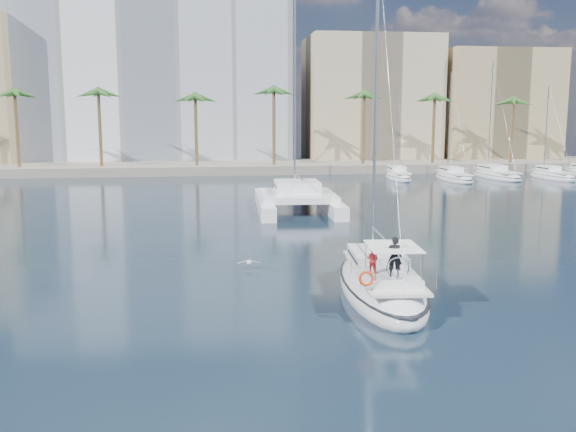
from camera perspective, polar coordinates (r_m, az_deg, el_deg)
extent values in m
plane|color=black|center=(32.52, -0.10, -5.70)|extent=(160.00, 160.00, 0.00)
cube|color=gray|center=(92.59, -4.77, 4.38)|extent=(120.00, 14.00, 1.20)
cube|color=white|center=(104.65, -11.89, 12.12)|extent=(42.00, 16.00, 28.00)
cube|color=tan|center=(104.45, 7.28, 10.05)|extent=(20.00, 14.00, 20.00)
cube|color=tan|center=(109.28, 17.88, 9.12)|extent=(18.00, 12.00, 18.00)
cylinder|color=brown|center=(88.32, -4.70, 7.17)|extent=(0.44, 0.44, 10.50)
sphere|color=#2B5B21|center=(88.29, -4.74, 10.58)|extent=(3.60, 3.60, 3.60)
cylinder|color=brown|center=(96.02, 16.18, 7.00)|extent=(0.44, 0.44, 10.50)
sphere|color=#2B5B21|center=(95.99, 16.32, 10.13)|extent=(3.60, 3.60, 3.60)
ellipsoid|color=white|center=(30.10, 8.26, -6.36)|extent=(4.37, 11.29, 2.29)
ellipsoid|color=black|center=(30.01, 8.27, -5.76)|extent=(4.41, 11.40, 0.18)
cube|color=silver|center=(29.67, 8.37, -4.85)|extent=(3.14, 8.46, 0.12)
cube|color=white|center=(30.81, 7.94, -3.63)|extent=(2.64, 3.79, 0.60)
cube|color=black|center=(30.80, 7.94, -3.59)|extent=(2.63, 3.36, 0.14)
cylinder|color=#B7BABF|center=(31.30, 7.79, 9.39)|extent=(0.15, 0.15, 14.49)
cylinder|color=#B7BABF|center=(29.64, 8.33, -1.78)|extent=(0.46, 4.46, 0.11)
cube|color=white|center=(27.60, 9.23, -5.43)|extent=(2.30, 2.92, 0.36)
cube|color=white|center=(27.19, 9.35, -2.70)|extent=(2.30, 2.92, 0.04)
torus|color=silver|center=(26.43, 9.74, -4.61)|extent=(0.96, 0.13, 0.96)
torus|color=red|center=(25.84, 6.98, -5.54)|extent=(0.64, 0.25, 0.64)
imported|color=black|center=(26.86, 9.44, -3.59)|extent=(0.70, 0.55, 1.69)
imported|color=#B31B1E|center=(27.47, 7.54, -3.86)|extent=(0.69, 0.69, 1.13)
cube|color=white|center=(55.47, -2.09, 1.11)|extent=(1.74, 13.67, 1.10)
cube|color=white|center=(56.02, 3.66, 1.18)|extent=(1.74, 13.67, 1.10)
cube|color=white|center=(54.90, 0.87, 1.82)|extent=(6.51, 7.74, 0.50)
cube|color=white|center=(55.49, 0.80, 2.63)|extent=(3.91, 4.24, 1.00)
cube|color=black|center=(55.48, 0.80, 2.68)|extent=(3.91, 3.69, 0.18)
cylinder|color=#B7BABF|center=(57.20, 0.61, 11.45)|extent=(0.18, 0.18, 18.18)
ellipsoid|color=silver|center=(34.70, -3.48, -4.12)|extent=(0.25, 0.48, 0.23)
sphere|color=silver|center=(34.91, -3.51, -4.01)|extent=(0.12, 0.12, 0.12)
cube|color=gray|center=(34.67, -4.04, -4.09)|extent=(0.55, 0.20, 0.13)
cube|color=gray|center=(34.71, -2.92, -4.06)|extent=(0.55, 0.20, 0.13)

